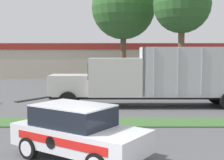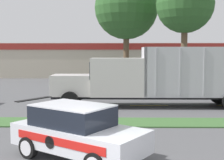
% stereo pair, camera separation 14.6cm
% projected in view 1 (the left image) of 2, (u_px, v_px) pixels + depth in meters
% --- Properties ---
extents(grass_verge, '(120.00, 1.93, 0.06)m').
position_uv_depth(grass_verge, '(113.00, 122.00, 14.60)').
color(grass_verge, '#3D6633').
rests_on(grass_verge, ground_plane).
extents(centre_line_4, '(2.40, 0.14, 0.01)m').
position_uv_depth(centre_line_4, '(62.00, 105.00, 19.56)').
color(centre_line_4, yellow).
rests_on(centre_line_4, ground_plane).
extents(centre_line_5, '(2.40, 0.14, 0.01)m').
position_uv_depth(centre_line_5, '(148.00, 105.00, 19.54)').
color(centre_line_5, yellow).
rests_on(centre_line_5, ground_plane).
extents(dump_truck_lead, '(12.40, 2.60, 3.63)m').
position_uv_depth(dump_truck_lead, '(138.00, 80.00, 19.01)').
color(dump_truck_lead, black).
rests_on(dump_truck_lead, ground_plane).
extents(rally_car, '(4.55, 3.91, 1.70)m').
position_uv_depth(rally_car, '(79.00, 131.00, 9.61)').
color(rally_car, silver).
rests_on(rally_car, ground_plane).
extents(store_building_backdrop, '(41.75, 12.10, 4.58)m').
position_uv_depth(store_building_backdrop, '(135.00, 60.00, 46.18)').
color(store_building_backdrop, '#BCB29E').
rests_on(store_building_backdrop, ground_plane).
extents(tree_behind_centre, '(6.62, 6.62, 12.98)m').
position_uv_depth(tree_behind_centre, '(125.00, 1.00, 32.38)').
color(tree_behind_centre, brown).
rests_on(tree_behind_centre, ground_plane).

